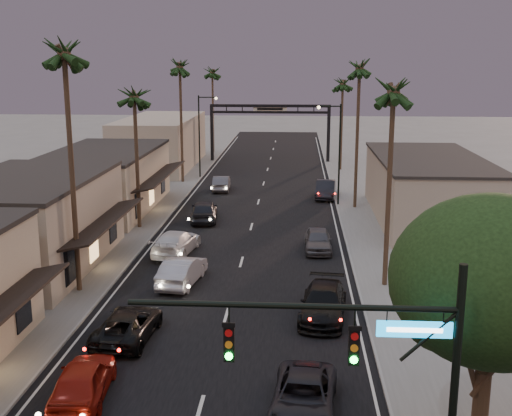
# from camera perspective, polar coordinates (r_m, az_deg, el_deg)

# --- Properties ---
(ground) EXTENTS (200.00, 200.00, 0.00)m
(ground) POSITION_cam_1_polar(r_m,az_deg,el_deg) (52.94, -0.18, -0.86)
(ground) COLOR slate
(ground) RESTS_ON ground
(road) EXTENTS (14.00, 120.00, 0.02)m
(road) POSITION_cam_1_polar(r_m,az_deg,el_deg) (57.79, 0.15, 0.33)
(road) COLOR black
(road) RESTS_ON ground
(sidewalk_left) EXTENTS (5.00, 92.00, 0.12)m
(sidewalk_left) POSITION_cam_1_polar(r_m,az_deg,el_deg) (65.82, -7.75, 1.83)
(sidewalk_left) COLOR slate
(sidewalk_left) RESTS_ON ground
(sidewalk_right) EXTENTS (5.00, 92.00, 0.12)m
(sidewalk_right) POSITION_cam_1_polar(r_m,az_deg,el_deg) (64.80, 8.96, 1.61)
(sidewalk_right) COLOR slate
(sidewalk_right) RESTS_ON ground
(storefront_mid) EXTENTS (8.00, 14.00, 5.50)m
(storefront_mid) POSITION_cam_1_polar(r_m,az_deg,el_deg) (41.95, -19.56, -1.45)
(storefront_mid) COLOR gray
(storefront_mid) RESTS_ON ground
(storefront_far) EXTENTS (8.00, 16.00, 5.00)m
(storefront_far) POSITION_cam_1_polar(r_m,az_deg,el_deg) (56.69, -13.28, 2.31)
(storefront_far) COLOR #B7A68B
(storefront_far) RESTS_ON ground
(storefront_dist) EXTENTS (8.00, 20.00, 6.00)m
(storefront_dist) POSITION_cam_1_polar(r_m,az_deg,el_deg) (78.64, -8.47, 5.79)
(storefront_dist) COLOR gray
(storefront_dist) RESTS_ON ground
(building_right) EXTENTS (8.00, 18.00, 5.00)m
(building_right) POSITION_cam_1_polar(r_m,az_deg,el_deg) (53.33, 15.01, 1.55)
(building_right) COLOR gray
(building_right) RESTS_ON ground
(traffic_signal) EXTENTS (8.51, 0.22, 7.80)m
(traffic_signal) POSITION_cam_1_polar(r_m,az_deg,el_deg) (17.20, 10.98, -13.44)
(traffic_signal) COLOR black
(traffic_signal) RESTS_ON ground
(corner_tree) EXTENTS (6.20, 6.20, 8.80)m
(corner_tree) POSITION_cam_1_polar(r_m,az_deg,el_deg) (20.77, 20.40, -6.65)
(corner_tree) COLOR #38281C
(corner_tree) RESTS_ON ground
(arch) EXTENTS (15.20, 0.40, 7.27)m
(arch) POSITION_cam_1_polar(r_m,az_deg,el_deg) (81.66, 1.25, 7.97)
(arch) COLOR black
(arch) RESTS_ON ground
(streetlight_right) EXTENTS (2.13, 0.30, 9.00)m
(streetlight_right) POSITION_cam_1_polar(r_m,az_deg,el_deg) (56.86, 7.17, 5.47)
(streetlight_right) COLOR black
(streetlight_right) RESTS_ON ground
(streetlight_left) EXTENTS (2.13, 0.30, 9.00)m
(streetlight_left) POSITION_cam_1_polar(r_m,az_deg,el_deg) (70.44, -4.85, 6.96)
(streetlight_left) COLOR black
(streetlight_left) RESTS_ON ground
(palm_lb) EXTENTS (3.20, 3.20, 15.20)m
(palm_lb) POSITION_cam_1_polar(r_m,az_deg,el_deg) (35.41, -16.73, 13.62)
(palm_lb) COLOR #38281C
(palm_lb) RESTS_ON ground
(palm_lc) EXTENTS (3.20, 3.20, 12.20)m
(palm_lc) POSITION_cam_1_polar(r_m,az_deg,el_deg) (48.85, -10.80, 10.19)
(palm_lc) COLOR #38281C
(palm_lc) RESTS_ON ground
(palm_ld) EXTENTS (3.20, 3.20, 14.20)m
(palm_ld) POSITION_cam_1_polar(r_m,az_deg,el_deg) (67.37, -6.80, 12.69)
(palm_ld) COLOR #38281C
(palm_ld) RESTS_ON ground
(palm_ra) EXTENTS (3.20, 3.20, 13.20)m
(palm_ra) POSITION_cam_1_polar(r_m,az_deg,el_deg) (35.67, 12.16, 10.74)
(palm_ra) COLOR #38281C
(palm_ra) RESTS_ON ground
(palm_rb) EXTENTS (3.20, 3.20, 14.20)m
(palm_rb) POSITION_cam_1_polar(r_m,az_deg,el_deg) (55.52, 9.21, 12.57)
(palm_rb) COLOR #38281C
(palm_rb) RESTS_ON ground
(palm_rc) EXTENTS (3.20, 3.20, 12.20)m
(palm_rc) POSITION_cam_1_polar(r_m,az_deg,el_deg) (75.49, 7.73, 11.21)
(palm_rc) COLOR #38281C
(palm_rc) RESTS_ON ground
(palm_far) EXTENTS (3.20, 3.20, 13.20)m
(palm_far) POSITION_cam_1_polar(r_m,az_deg,el_deg) (90.06, -3.91, 12.18)
(palm_far) COLOR #38281C
(palm_far) RESTS_ON ground
(oncoming_red) EXTENTS (2.31, 4.86, 1.61)m
(oncoming_red) POSITION_cam_1_polar(r_m,az_deg,el_deg) (26.09, -15.14, -14.55)
(oncoming_red) COLOR maroon
(oncoming_red) RESTS_ON ground
(oncoming_pickup) EXTENTS (2.62, 5.17, 1.40)m
(oncoming_pickup) POSITION_cam_1_polar(r_m,az_deg,el_deg) (30.80, -11.32, -10.14)
(oncoming_pickup) COLOR black
(oncoming_pickup) RESTS_ON ground
(oncoming_silver) EXTENTS (2.34, 5.06, 1.61)m
(oncoming_silver) POSITION_cam_1_polar(r_m,az_deg,el_deg) (37.46, -6.58, -5.56)
(oncoming_silver) COLOR #A4A3A9
(oncoming_silver) RESTS_ON ground
(oncoming_white) EXTENTS (2.91, 5.68, 1.58)m
(oncoming_white) POSITION_cam_1_polar(r_m,az_deg,el_deg) (43.27, -7.13, -3.05)
(oncoming_white) COLOR silver
(oncoming_white) RESTS_ON ground
(oncoming_dgrey) EXTENTS (2.51, 5.23, 1.72)m
(oncoming_dgrey) POSITION_cam_1_polar(r_m,az_deg,el_deg) (51.78, -4.63, -0.23)
(oncoming_dgrey) COLOR black
(oncoming_dgrey) RESTS_ON ground
(oncoming_grey_far) EXTENTS (1.80, 4.55, 1.47)m
(oncoming_grey_far) POSITION_cam_1_polar(r_m,az_deg,el_deg) (63.92, -3.09, 2.21)
(oncoming_grey_far) COLOR #505055
(oncoming_grey_far) RESTS_ON ground
(curbside_near) EXTENTS (2.73, 5.16, 1.38)m
(curbside_near) POSITION_cam_1_polar(r_m,az_deg,el_deg) (24.44, 4.25, -16.39)
(curbside_near) COLOR black
(curbside_near) RESTS_ON ground
(curbside_black) EXTENTS (2.78, 5.61, 1.57)m
(curbside_black) POSITION_cam_1_polar(r_m,az_deg,el_deg) (32.69, 6.00, -8.40)
(curbside_black) COLOR black
(curbside_black) RESTS_ON ground
(curbside_grey) EXTENTS (1.80, 4.43, 1.51)m
(curbside_grey) POSITION_cam_1_polar(r_m,az_deg,el_deg) (43.83, 5.53, -2.85)
(curbside_grey) COLOR #46464B
(curbside_grey) RESTS_ON ground
(curbside_far) EXTENTS (2.16, 5.09, 1.63)m
(curbside_far) POSITION_cam_1_polar(r_m,az_deg,el_deg) (60.73, 6.19, 1.66)
(curbside_far) COLOR black
(curbside_far) RESTS_ON ground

